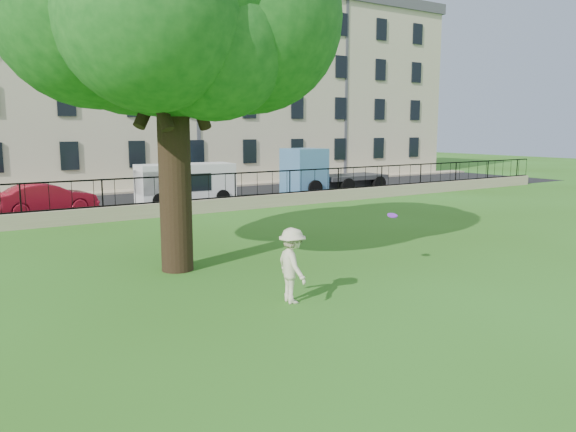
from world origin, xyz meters
TOP-DOWN VIEW (x-y plane):
  - ground at (0.00, 0.00)m, footprint 120.00×120.00m
  - retaining_wall at (0.00, 12.00)m, footprint 50.00×0.40m
  - iron_railing at (0.00, 12.00)m, footprint 50.00×0.05m
  - street at (0.00, 16.70)m, footprint 60.00×9.00m
  - sidewalk at (0.00, 21.90)m, footprint 60.00×1.40m
  - building_row at (0.00, 27.57)m, footprint 56.40×10.40m
  - man at (-2.50, -1.01)m, footprint 0.76×1.13m
  - frisbee at (1.30, -0.06)m, footprint 0.35×0.34m
  - red_sedan at (-4.50, 15.40)m, footprint 4.26×1.84m
  - white_van at (2.00, 15.40)m, footprint 4.84×2.18m
  - blue_truck at (11.33, 15.40)m, footprint 6.24×2.27m

SIDE VIEW (x-z plane):
  - ground at x=0.00m, z-range 0.00..0.00m
  - street at x=0.00m, z-range 0.00..0.01m
  - sidewalk at x=0.00m, z-range 0.00..0.12m
  - retaining_wall at x=0.00m, z-range 0.00..0.60m
  - red_sedan at x=-4.50m, z-range 0.00..1.36m
  - man at x=-2.50m, z-range 0.00..1.63m
  - white_van at x=2.00m, z-range 0.00..1.98m
  - iron_railing at x=0.00m, z-range 0.59..1.72m
  - blue_truck at x=11.33m, z-range 0.00..2.61m
  - frisbee at x=1.30m, z-range 1.40..1.52m
  - building_row at x=0.00m, z-range 0.02..13.82m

